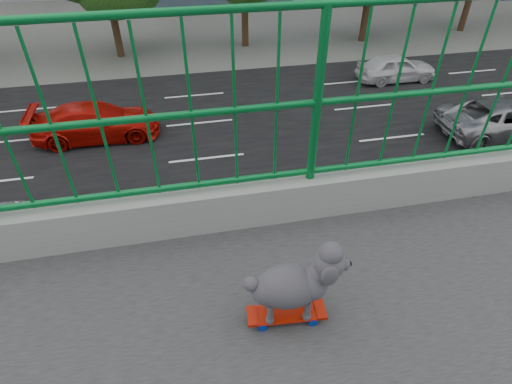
{
  "coord_description": "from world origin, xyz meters",
  "views": [
    {
      "loc": [
        0.72,
        -0.81,
        8.92
      ],
      "look_at": [
        -1.61,
        -0.33,
        7.06
      ],
      "focal_mm": 28.46,
      "sensor_mm": 36.0,
      "label": 1
    }
  ],
  "objects": [
    {
      "name": "car_4",
      "position": [
        -18.8,
        10.98,
        0.72
      ],
      "size": [
        1.7,
        4.22,
        1.44
      ],
      "primitive_type": "imported",
      "rotation": [
        0.0,
        0.0,
        3.14
      ],
      "color": "silver",
      "rests_on": "ground"
    },
    {
      "name": "poodle",
      "position": [
        -0.54,
        -0.35,
        7.3
      ],
      "size": [
        0.25,
        0.54,
        0.45
      ],
      "rotation": [
        0.0,
        0.0,
        -0.09
      ],
      "color": "#2D2A2F",
      "rests_on": "skateboard"
    },
    {
      "name": "railing",
      "position": [
        0.0,
        0.0,
        7.21
      ],
      "size": [
        3.0,
        24.0,
        1.42
      ],
      "color": "gray",
      "rests_on": "footbridge"
    },
    {
      "name": "car_3",
      "position": [
        -15.6,
        -4.35,
        0.75
      ],
      "size": [
        2.1,
        5.17,
        1.5
      ],
      "primitive_type": "imported",
      "rotation": [
        0.0,
        0.0,
        3.14
      ],
      "color": "#B90E07",
      "rests_on": "ground"
    },
    {
      "name": "road",
      "position": [
        -13.0,
        0.0,
        0.01
      ],
      "size": [
        18.0,
        90.0,
        0.02
      ],
      "primitive_type": "cube",
      "color": "black",
      "rests_on": "ground"
    },
    {
      "name": "skateboard",
      "position": [
        -0.55,
        -0.38,
        7.04
      ],
      "size": [
        0.16,
        0.44,
        0.06
      ],
      "rotation": [
        0.0,
        0.0,
        -0.09
      ],
      "color": "red",
      "rests_on": "footbridge"
    },
    {
      "name": "car_2",
      "position": [
        -12.4,
        12.76,
        0.77
      ],
      "size": [
        2.57,
        5.57,
        1.55
      ],
      "primitive_type": "imported",
      "rotation": [
        0.0,
        0.0,
        3.14
      ],
      "color": "gray",
      "rests_on": "ground"
    }
  ]
}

